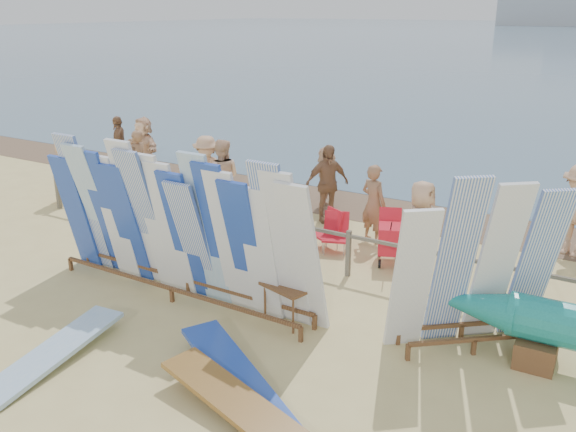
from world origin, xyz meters
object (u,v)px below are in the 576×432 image
Objects in this scene: beachgoer_2 at (222,178)px; beach_chair_right at (335,241)px; flat_board_a at (46,367)px; beachgoer_1 at (138,162)px; beachgoer_9 at (576,211)px; flat_board_c at (245,421)px; beach_chair_left at (326,237)px; beachgoer_5 at (326,177)px; beachgoer_0 at (66,169)px; main_surfboard_rack at (177,231)px; beachgoer_11 at (144,148)px; beachgoer_6 at (421,227)px; vendor_table at (288,302)px; stroller at (389,243)px; flat_board_d at (239,388)px; side_surfboard_rack at (476,270)px; beachgoer_extra_1 at (120,145)px; beachgoer_3 at (207,172)px; beachgoer_4 at (327,184)px; beachgoer_7 at (374,204)px.

beach_chair_right is at bearing 139.70° from beachgoer_2.
beachgoer_1 reaches higher than flat_board_a.
beachgoer_9 is at bearing 8.81° from beach_chair_right.
flat_board_c is 3.30× the size of beach_chair_left.
beachgoer_0 reaches higher than beachgoer_5.
main_surfboard_rack is at bearing -113.63° from beachgoer_9.
beachgoer_11 is 9.43m from beachgoer_6.
beachgoer_1 is (-7.12, 4.11, 0.51)m from vendor_table.
stroller is (1.17, 0.01, 0.18)m from beach_chair_right.
beach_chair_right reaches higher than flat_board_d.
beachgoer_2 is at bearing 152.83° from vendor_table.
vendor_table is at bearing 155.49° from side_surfboard_rack.
beachgoer_extra_1 is at bearing 118.97° from side_surfboard_rack.
beachgoer_3 reaches higher than beachgoer_1.
flat_board_d is at bearing -74.41° from beachgoer_3.
beachgoer_3 reaches higher than beach_chair_right.
stroller is at bearing 83.04° from beachgoer_1.
beach_chair_right is 0.44× the size of beachgoer_3.
flat_board_c is at bearing -108.69° from flat_board_d.
beachgoer_5 is at bearing 65.04° from beachgoer_4.
beachgoer_7 is at bearing 45.25° from beachgoer_extra_1.
vendor_table is 8.72m from beachgoer_0.
beachgoer_7 is 1.60m from beachgoer_4.
beach_chair_right is at bearing 38.84° from beachgoer_extra_1.
beachgoer_0 is 9.41m from beachgoer_6.
beachgoer_11 is at bearing -142.92° from beachgoer_1.
beachgoer_3 reaches higher than beachgoer_extra_1.
beachgoer_6 is at bearing 45.56° from main_surfboard_rack.
beachgoer_9 is at bearing -131.27° from beachgoer_0.
beachgoer_1 is 10.72m from beachgoer_9.
beachgoer_0 is 6.86m from beachgoer_4.
vendor_table is at bearing -101.86° from beachgoer_9.
beachgoer_7 is 1.01× the size of beachgoer_0.
beachgoer_11 reaches higher than flat_board_a.
beach_chair_right is at bearing 41.18° from flat_board_d.
flat_board_d is at bearing 113.69° from beachgoer_7.
beachgoer_9 reaches higher than flat_board_a.
beachgoer_1 is at bearing 154.27° from beachgoer_3.
flat_board_a is 6.82m from beachgoer_6.
beachgoer_5 reaches higher than flat_board_a.
beachgoer_2 is (-6.80, 3.09, -0.31)m from side_surfboard_rack.
stroller is 0.57× the size of beachgoer_11.
flat_board_a is 3.34× the size of beach_chair_right.
beachgoer_9 is (5.59, 5.55, -0.29)m from main_surfboard_rack.
flat_board_d is at bearing -63.53° from vendor_table.
beachgoer_1 is at bearing 151.28° from beach_chair_right.
flat_board_c is (2.88, -2.21, -1.24)m from main_surfboard_rack.
beach_chair_left is at bearing 38.88° from beachgoer_extra_1.
beach_chair_right is at bearing -38.79° from beachgoer_3.
beachgoer_5 is 5.14m from beachgoer_1.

